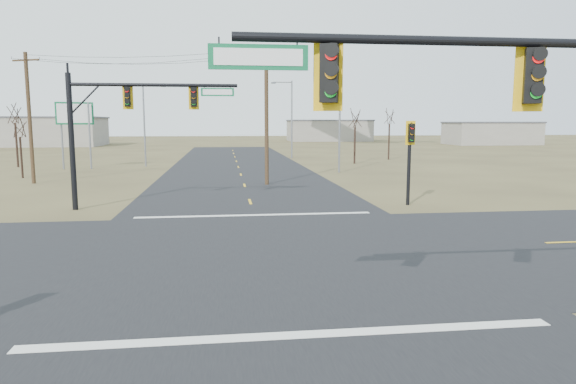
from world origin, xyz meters
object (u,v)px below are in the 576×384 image
object	(u,v)px
bare_tree_b	(14,113)
bare_tree_d	(390,116)
pedestal_signal_ne	(410,145)
utility_pole_far	(29,116)
streetlight_b	(290,115)
bare_tree_c	(355,118)
streetlight_a	(338,117)
bare_tree_a	(19,127)
utility_pole_near	(266,114)
mast_arm_near	(541,109)
highway_sign	(75,122)
streetlight_c	(146,120)
mast_arm_far	(127,112)

from	to	relation	value
bare_tree_b	bare_tree_d	world-z (taller)	bare_tree_b
pedestal_signal_ne	utility_pole_far	world-z (taller)	utility_pole_far
streetlight_b	bare_tree_c	distance (m)	11.39
streetlight_a	bare_tree_a	world-z (taller)	streetlight_a
streetlight_a	bare_tree_d	xyz separation A→B (m)	(10.26, 15.91, 0.26)
utility_pole_far	utility_pole_near	bearing A→B (deg)	-9.97
bare_tree_b	bare_tree_d	xyz separation A→B (m)	(42.53, 5.74, -0.21)
mast_arm_near	pedestal_signal_ne	distance (m)	19.10
utility_pole_far	bare_tree_a	size ratio (longest dim) A/B	1.82
streetlight_b	bare_tree_a	distance (m)	33.18
utility_pole_far	bare_tree_d	bearing A→B (deg)	30.97
streetlight_b	pedestal_signal_ne	bearing A→B (deg)	-110.62
highway_sign	streetlight_c	xyz separation A→B (m)	(6.63, 2.22, 0.23)
highway_sign	bare_tree_b	size ratio (longest dim) A/B	0.94
streetlight_a	bare_tree_c	bearing A→B (deg)	65.19
mast_arm_far	bare_tree_c	world-z (taller)	mast_arm_far
mast_arm_near	utility_pole_near	world-z (taller)	utility_pole_near
utility_pole_far	bare_tree_d	size ratio (longest dim) A/B	1.46
utility_pole_far	bare_tree_a	xyz separation A→B (m)	(-2.35, 4.21, -0.83)
mast_arm_near	pedestal_signal_ne	xyz separation A→B (m)	(4.33, 18.54, -1.53)
utility_pole_near	streetlight_c	world-z (taller)	utility_pole_near
mast_arm_far	bare_tree_d	distance (m)	43.10
mast_arm_far	pedestal_signal_ne	bearing A→B (deg)	-13.08
mast_arm_far	streetlight_b	world-z (taller)	streetlight_b
utility_pole_near	bare_tree_d	bearing A→B (deg)	54.28
streetlight_b	mast_arm_near	bearing A→B (deg)	-115.80
streetlight_a	highway_sign	bearing A→B (deg)	163.05
highway_sign	bare_tree_a	size ratio (longest dim) A/B	1.23
mast_arm_far	bare_tree_a	distance (m)	20.96
bare_tree_d	utility_pole_far	bearing A→B (deg)	-149.03
streetlight_c	bare_tree_c	xyz separation A→B (m)	(23.03, 1.01, 0.30)
bare_tree_a	bare_tree_d	size ratio (longest dim) A/B	0.80
streetlight_a	streetlight_c	world-z (taller)	streetlight_a
pedestal_signal_ne	bare_tree_c	world-z (taller)	bare_tree_c
streetlight_b	bare_tree_a	size ratio (longest dim) A/B	1.83
highway_sign	streetlight_b	distance (m)	26.69
streetlight_a	bare_tree_b	world-z (taller)	streetlight_a
highway_sign	bare_tree_c	xyz separation A→B (m)	(29.65, 3.23, 0.53)
highway_sign	bare_tree_c	bearing A→B (deg)	-11.50
mast_arm_far	utility_pole_near	size ratio (longest dim) A/B	0.88
utility_pole_far	streetlight_b	distance (m)	34.31
mast_arm_far	highway_sign	distance (m)	27.11
bare_tree_b	bare_tree_d	bearing A→B (deg)	7.68
pedestal_signal_ne	streetlight_c	xyz separation A→B (m)	(-18.61, 28.40, 1.47)
utility_pole_near	bare_tree_b	xyz separation A→B (m)	(-24.91, 18.76, 0.36)
mast_arm_near	bare_tree_a	world-z (taller)	mast_arm_near
streetlight_a	streetlight_b	world-z (taller)	streetlight_b
mast_arm_far	utility_pole_near	distance (m)	12.95
highway_sign	mast_arm_far	bearing A→B (deg)	-87.00
streetlight_a	bare_tree_d	distance (m)	18.93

